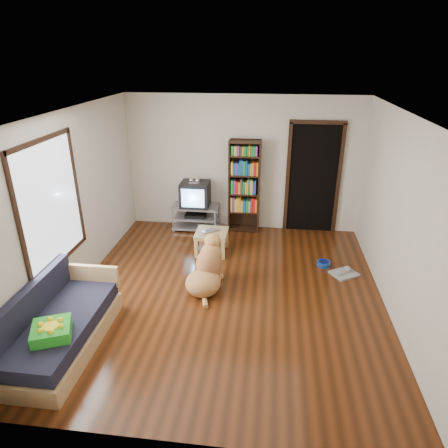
# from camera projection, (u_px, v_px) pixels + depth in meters

# --- Properties ---
(ground) EXTENTS (5.00, 5.00, 0.00)m
(ground) POSITION_uv_depth(u_px,v_px,m) (228.00, 293.00, 5.93)
(ground) COLOR #52240E
(ground) RESTS_ON ground
(ceiling) EXTENTS (5.00, 5.00, 0.00)m
(ceiling) POSITION_uv_depth(u_px,v_px,m) (228.00, 114.00, 4.89)
(ceiling) COLOR white
(ceiling) RESTS_ON ground
(wall_back) EXTENTS (4.50, 0.00, 4.50)m
(wall_back) POSITION_uv_depth(u_px,v_px,m) (243.00, 164.00, 7.68)
(wall_back) COLOR beige
(wall_back) RESTS_ON ground
(wall_front) EXTENTS (4.50, 0.00, 4.50)m
(wall_front) POSITION_uv_depth(u_px,v_px,m) (191.00, 329.00, 3.13)
(wall_front) COLOR beige
(wall_front) RESTS_ON ground
(wall_left) EXTENTS (0.00, 5.00, 5.00)m
(wall_left) POSITION_uv_depth(u_px,v_px,m) (71.00, 205.00, 5.66)
(wall_left) COLOR beige
(wall_left) RESTS_ON ground
(wall_right) EXTENTS (0.00, 5.00, 5.00)m
(wall_right) POSITION_uv_depth(u_px,v_px,m) (401.00, 220.00, 5.15)
(wall_right) COLOR beige
(wall_right) RESTS_ON ground
(green_cushion) EXTENTS (0.53, 0.53, 0.13)m
(green_cushion) POSITION_uv_depth(u_px,v_px,m) (52.00, 331.00, 4.38)
(green_cushion) COLOR green
(green_cushion) RESTS_ON sofa
(laptop) EXTENTS (0.37, 0.34, 0.02)m
(laptop) POSITION_uv_depth(u_px,v_px,m) (211.00, 232.00, 6.95)
(laptop) COLOR silver
(laptop) RESTS_ON coffee_table
(dog_bowl) EXTENTS (0.22, 0.22, 0.08)m
(dog_bowl) POSITION_uv_depth(u_px,v_px,m) (324.00, 264.00, 6.67)
(dog_bowl) COLOR navy
(dog_bowl) RESTS_ON ground
(grey_rag) EXTENTS (0.51, 0.48, 0.03)m
(grey_rag) POSITION_uv_depth(u_px,v_px,m) (344.00, 274.00, 6.42)
(grey_rag) COLOR #A0A0A0
(grey_rag) RESTS_ON ground
(window) EXTENTS (0.03, 1.46, 1.70)m
(window) POSITION_uv_depth(u_px,v_px,m) (51.00, 204.00, 5.13)
(window) COLOR white
(window) RESTS_ON wall_left
(doorway) EXTENTS (1.03, 0.05, 2.19)m
(doorway) POSITION_uv_depth(u_px,v_px,m) (313.00, 176.00, 7.58)
(doorway) COLOR black
(doorway) RESTS_ON wall_back
(tv_stand) EXTENTS (0.90, 0.45, 0.50)m
(tv_stand) POSITION_uv_depth(u_px,v_px,m) (196.00, 216.00, 7.97)
(tv_stand) COLOR #99999E
(tv_stand) RESTS_ON ground
(crt_tv) EXTENTS (0.55, 0.52, 0.58)m
(crt_tv) POSITION_uv_depth(u_px,v_px,m) (195.00, 194.00, 7.80)
(crt_tv) COLOR black
(crt_tv) RESTS_ON tv_stand
(bookshelf) EXTENTS (0.60, 0.30, 1.80)m
(bookshelf) POSITION_uv_depth(u_px,v_px,m) (244.00, 182.00, 7.65)
(bookshelf) COLOR black
(bookshelf) RESTS_ON ground
(sofa) EXTENTS (0.80, 1.80, 0.80)m
(sofa) POSITION_uv_depth(u_px,v_px,m) (59.00, 328.00, 4.78)
(sofa) COLOR tan
(sofa) RESTS_ON ground
(coffee_table) EXTENTS (0.55, 0.55, 0.40)m
(coffee_table) POSITION_uv_depth(u_px,v_px,m) (212.00, 238.00, 7.03)
(coffee_table) COLOR tan
(coffee_table) RESTS_ON ground
(dog) EXTENTS (0.65, 1.02, 0.83)m
(dog) POSITION_uv_depth(u_px,v_px,m) (207.00, 270.00, 5.96)
(dog) COLOR #B88D46
(dog) RESTS_ON ground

